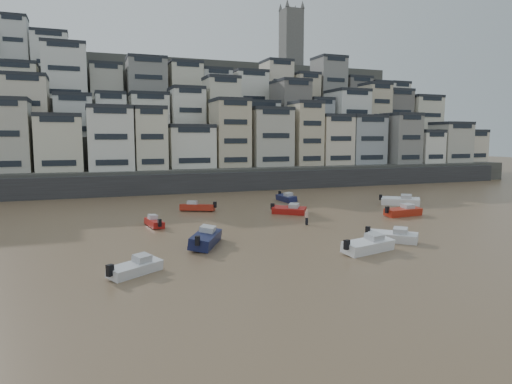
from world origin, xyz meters
name	(u,v)px	position (x,y,z in m)	size (l,w,h in m)	color
ground	(308,378)	(0.00, 0.00, 0.00)	(400.00, 400.00, 0.00)	#7E6044
harbor_wall	(193,183)	(10.00, 65.00, 1.75)	(140.00, 3.00, 3.50)	#38383A
hillside	(176,126)	(14.73, 104.84, 13.01)	(141.04, 66.00, 50.00)	#4C4C47
boat_a	(368,244)	(14.41, 16.79, 0.77)	(5.61, 1.84, 1.53)	white
boat_b	(393,235)	(18.87, 19.31, 0.67)	(4.95, 1.62, 1.35)	silver
boat_c	(206,237)	(1.90, 24.09, 0.85)	(6.24, 2.04, 1.70)	#14193E
boat_d	(403,210)	(29.30, 30.92, 0.75)	(5.51, 1.80, 1.50)	#AB2615
boat_e	(289,209)	(16.36, 37.22, 0.65)	(4.76, 1.56, 1.30)	#AA1914
boat_f	(154,221)	(-1.17, 35.04, 0.59)	(4.32, 1.42, 1.18)	#AB1915
boat_g	(400,200)	(35.01, 38.72, 0.81)	(5.92, 1.94, 1.61)	white
boat_h	(197,206)	(5.91, 44.08, 0.69)	(5.08, 1.66, 1.39)	maroon
boat_i	(286,197)	(21.06, 48.44, 0.70)	(5.16, 1.69, 1.41)	#151A43
boat_j	(135,266)	(-5.07, 17.18, 0.62)	(4.57, 1.49, 1.25)	silver
person_pink	(307,217)	(15.19, 29.95, 0.87)	(0.44, 0.44, 1.74)	tan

